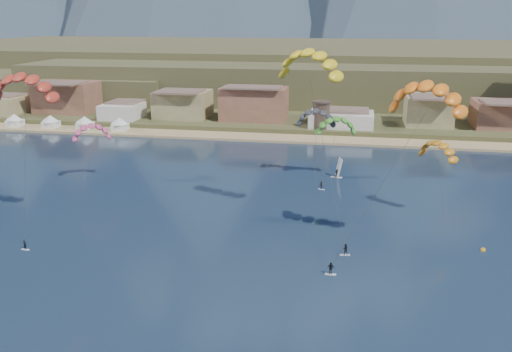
% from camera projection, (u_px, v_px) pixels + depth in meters
% --- Properties ---
extents(ground, '(2400.00, 2400.00, 0.00)m').
position_uv_depth(ground, '(206.00, 332.00, 64.71)').
color(ground, black).
rests_on(ground, ground).
extents(beach, '(2200.00, 12.00, 0.90)m').
position_uv_depth(beach, '(302.00, 139.00, 164.56)').
color(beach, tan).
rests_on(beach, ground).
extents(land, '(2200.00, 900.00, 4.00)m').
position_uv_depth(land, '(347.00, 49.00, 592.59)').
color(land, brown).
rests_on(land, ground).
extents(foothills, '(940.00, 210.00, 18.00)m').
position_uv_depth(foothills, '(373.00, 70.00, 277.30)').
color(foothills, brown).
rests_on(foothills, ground).
extents(town, '(400.00, 24.00, 12.00)m').
position_uv_depth(town, '(189.00, 101.00, 184.57)').
color(town, silver).
rests_on(town, ground).
extents(watchtower, '(5.82, 5.82, 8.60)m').
position_uv_depth(watchtower, '(321.00, 115.00, 169.48)').
color(watchtower, '#47382D').
rests_on(watchtower, ground).
extents(beach_tents, '(43.40, 6.40, 5.00)m').
position_uv_depth(beach_tents, '(67.00, 119.00, 177.16)').
color(beach_tents, white).
rests_on(beach_tents, ground).
extents(kitesurfer_red, '(11.93, 13.09, 28.29)m').
position_uv_depth(kitesurfer_red, '(23.00, 83.00, 90.14)').
color(kitesurfer_red, silver).
rests_on(kitesurfer_red, ground).
extents(kitesurfer_yellow, '(14.93, 19.06, 32.99)m').
position_uv_depth(kitesurfer_yellow, '(310.00, 60.00, 91.97)').
color(kitesurfer_yellow, silver).
rests_on(kitesurfer_yellow, ground).
extents(kitesurfer_orange, '(19.70, 15.16, 29.78)m').
position_uv_depth(kitesurfer_orange, '(427.00, 93.00, 79.51)').
color(kitesurfer_orange, silver).
rests_on(kitesurfer_orange, ground).
extents(kitesurfer_green, '(10.15, 12.56, 16.13)m').
position_uv_depth(kitesurfer_green, '(336.00, 123.00, 122.33)').
color(kitesurfer_green, silver).
rests_on(kitesurfer_green, ground).
extents(distant_kite_pink, '(9.17, 7.88, 15.07)m').
position_uv_depth(distant_kite_pink, '(91.00, 129.00, 120.84)').
color(distant_kite_pink, '#262626').
rests_on(distant_kite_pink, ground).
extents(distant_kite_dark, '(9.48, 5.99, 17.60)m').
position_uv_depth(distant_kite_dark, '(316.00, 115.00, 123.33)').
color(distant_kite_dark, '#262626').
rests_on(distant_kite_dark, ground).
extents(distant_kite_orange, '(8.11, 8.04, 15.93)m').
position_uv_depth(distant_kite_orange, '(438.00, 147.00, 99.88)').
color(distant_kite_orange, '#262626').
rests_on(distant_kite_orange, ground).
extents(windsurfer, '(2.62, 2.88, 4.48)m').
position_uv_depth(windsurfer, '(337.00, 171.00, 125.98)').
color(windsurfer, silver).
rests_on(windsurfer, ground).
extents(buoy, '(0.79, 0.79, 0.79)m').
position_uv_depth(buoy, '(483.00, 250.00, 87.05)').
color(buoy, orange).
rests_on(buoy, ground).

